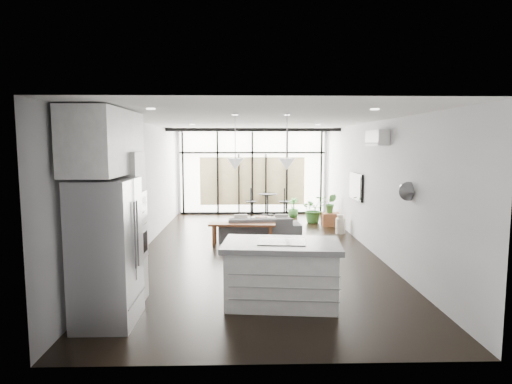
{
  "coord_description": "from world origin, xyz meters",
  "views": [
    {
      "loc": [
        -0.25,
        -9.29,
        2.32
      ],
      "look_at": [
        0.0,
        0.3,
        1.25
      ],
      "focal_mm": 30.0,
      "sensor_mm": 36.0,
      "label": 1
    }
  ],
  "objects_px": {
    "console_bench": "(242,234)",
    "tv": "(356,186)",
    "island": "(281,273)",
    "milk_can": "(340,224)",
    "fridge": "(107,252)",
    "pouf": "(261,225)",
    "sofa": "(259,224)"
  },
  "relations": [
    {
      "from": "console_bench",
      "to": "tv",
      "type": "relative_size",
      "value": 1.4
    },
    {
      "from": "island",
      "to": "console_bench",
      "type": "distance_m",
      "value": 3.81
    },
    {
      "from": "milk_can",
      "to": "tv",
      "type": "bearing_deg",
      "value": -72.35
    },
    {
      "from": "island",
      "to": "fridge",
      "type": "xyz_separation_m",
      "value": [
        -2.31,
        -0.58,
        0.48
      ]
    },
    {
      "from": "fridge",
      "to": "console_bench",
      "type": "xyz_separation_m",
      "value": [
        1.73,
        4.34,
        -0.69
      ]
    },
    {
      "from": "pouf",
      "to": "milk_can",
      "type": "xyz_separation_m",
      "value": [
        2.08,
        -0.04,
        0.03
      ]
    },
    {
      "from": "fridge",
      "to": "tv",
      "type": "distance_m",
      "value": 6.63
    },
    {
      "from": "fridge",
      "to": "milk_can",
      "type": "xyz_separation_m",
      "value": [
        4.29,
        5.51,
        -0.69
      ]
    },
    {
      "from": "sofa",
      "to": "tv",
      "type": "distance_m",
      "value": 2.53
    },
    {
      "from": "fridge",
      "to": "console_bench",
      "type": "relative_size",
      "value": 1.22
    },
    {
      "from": "fridge",
      "to": "console_bench",
      "type": "distance_m",
      "value": 4.72
    },
    {
      "from": "pouf",
      "to": "milk_can",
      "type": "bearing_deg",
      "value": -0.97
    },
    {
      "from": "island",
      "to": "milk_can",
      "type": "distance_m",
      "value": 5.32
    },
    {
      "from": "fridge",
      "to": "tv",
      "type": "xyz_separation_m",
      "value": [
        4.5,
        4.85,
        0.36
      ]
    },
    {
      "from": "pouf",
      "to": "milk_can",
      "type": "relative_size",
      "value": 1.08
    },
    {
      "from": "pouf",
      "to": "tv",
      "type": "xyz_separation_m",
      "value": [
        2.29,
        -0.7,
        1.08
      ]
    },
    {
      "from": "pouf",
      "to": "tv",
      "type": "distance_m",
      "value": 2.63
    },
    {
      "from": "fridge",
      "to": "pouf",
      "type": "relative_size",
      "value": 3.49
    },
    {
      "from": "fridge",
      "to": "sofa",
      "type": "bearing_deg",
      "value": 65.99
    },
    {
      "from": "island",
      "to": "fridge",
      "type": "distance_m",
      "value": 2.43
    },
    {
      "from": "fridge",
      "to": "pouf",
      "type": "distance_m",
      "value": 6.01
    },
    {
      "from": "fridge",
      "to": "tv",
      "type": "height_order",
      "value": "fridge"
    },
    {
      "from": "pouf",
      "to": "fridge",
      "type": "bearing_deg",
      "value": -111.73
    },
    {
      "from": "fridge",
      "to": "pouf",
      "type": "height_order",
      "value": "fridge"
    },
    {
      "from": "sofa",
      "to": "milk_can",
      "type": "height_order",
      "value": "sofa"
    },
    {
      "from": "fridge",
      "to": "milk_can",
      "type": "bearing_deg",
      "value": 52.09
    },
    {
      "from": "sofa",
      "to": "milk_can",
      "type": "distance_m",
      "value": 2.27
    },
    {
      "from": "island",
      "to": "console_bench",
      "type": "bearing_deg",
      "value": 104.72
    },
    {
      "from": "pouf",
      "to": "sofa",
      "type": "bearing_deg",
      "value": -95.5
    },
    {
      "from": "sofa",
      "to": "fridge",
      "type": "bearing_deg",
      "value": 61.35
    },
    {
      "from": "fridge",
      "to": "console_bench",
      "type": "height_order",
      "value": "fridge"
    },
    {
      "from": "sofa",
      "to": "tv",
      "type": "relative_size",
      "value": 1.81
    }
  ]
}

